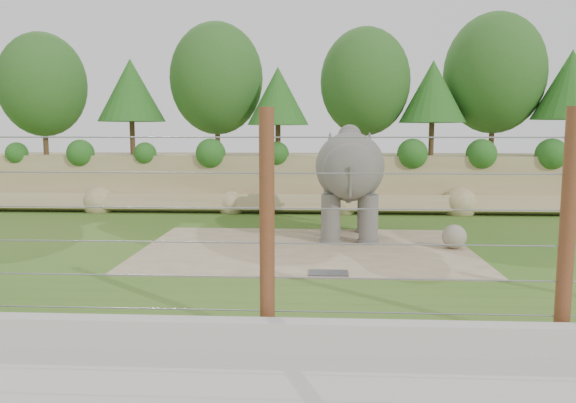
{
  "coord_description": "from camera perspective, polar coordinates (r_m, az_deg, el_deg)",
  "views": [
    {
      "loc": [
        0.88,
        -13.9,
        3.6
      ],
      "look_at": [
        0.0,
        2.0,
        1.6
      ],
      "focal_mm": 35.0,
      "sensor_mm": 36.0,
      "label": 1
    }
  ],
  "objects": [
    {
      "name": "ground",
      "position": [
        14.38,
        -0.44,
        -7.34
      ],
      "size": [
        90.0,
        90.0,
        0.0
      ],
      "primitive_type": "plane",
      "color": "#32641A",
      "rests_on": "ground"
    },
    {
      "name": "back_embankment",
      "position": [
        26.58,
        2.56,
        7.94
      ],
      "size": [
        30.0,
        5.52,
        8.77
      ],
      "color": "#9D835A",
      "rests_on": "ground"
    },
    {
      "name": "dirt_patch",
      "position": [
        17.28,
        1.85,
        -4.84
      ],
      "size": [
        10.0,
        7.0,
        0.02
      ],
      "primitive_type": "cube",
      "color": "#8F775D",
      "rests_on": "ground"
    },
    {
      "name": "drain_grate",
      "position": [
        14.35,
        4.11,
        -7.25
      ],
      "size": [
        1.0,
        0.6,
        0.03
      ],
      "primitive_type": "cube",
      "color": "#262628",
      "rests_on": "dirt_patch"
    },
    {
      "name": "elephant",
      "position": [
        18.99,
        6.28,
        1.89
      ],
      "size": [
        2.18,
        4.7,
        3.74
      ],
      "primitive_type": null,
      "rotation": [
        0.0,
        0.0,
        -0.04
      ],
      "color": "#57544D",
      "rests_on": "ground"
    },
    {
      "name": "stone_ball",
      "position": [
        17.94,
        16.54,
        -3.44
      ],
      "size": [
        0.74,
        0.74,
        0.74
      ],
      "primitive_type": "sphere",
      "color": "gray",
      "rests_on": "dirt_patch"
    },
    {
      "name": "retaining_wall",
      "position": [
        9.55,
        -2.38,
        -13.39
      ],
      "size": [
        26.0,
        0.35,
        0.5
      ],
      "primitive_type": "cube",
      "color": "beige",
      "rests_on": "ground"
    },
    {
      "name": "barrier_fence",
      "position": [
        9.57,
        -2.15,
        -2.47
      ],
      "size": [
        20.26,
        0.26,
        4.0
      ],
      "color": "#532D15",
      "rests_on": "ground"
    }
  ]
}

